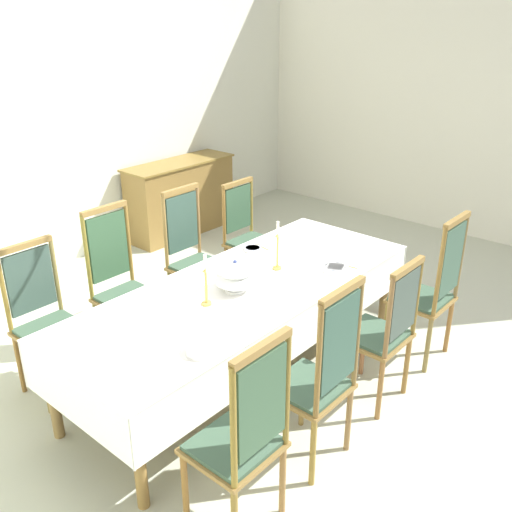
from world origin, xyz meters
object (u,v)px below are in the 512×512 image
(chair_south_c, at_px, (383,329))
(spoon_secondary, at_px, (342,264))
(chair_north_b, at_px, (121,282))
(bowl_near_right, at_px, (336,268))
(dining_table, at_px, (244,294))
(sideboard, at_px, (181,198))
(bowl_far_left, at_px, (203,348))
(candlestick_east, at_px, (277,250))
(chair_south_b, at_px, (319,375))
(chair_north_c, at_px, (193,254))
(chair_south_d, at_px, (431,288))
(chair_north_d, at_px, (248,235))
(chair_north_a, at_px, (45,318))
(soup_tureen, at_px, (235,276))
(spoon_primary, at_px, (259,245))
(chair_south_a, at_px, (243,436))
(candlestick_west, at_px, (206,285))
(bowl_near_left, at_px, (253,249))

(chair_south_c, height_order, spoon_secondary, chair_south_c)
(chair_north_b, relative_size, bowl_near_right, 6.09)
(dining_table, xyz_separation_m, sideboard, (1.71, 2.60, -0.21))
(chair_south_c, xyz_separation_m, bowl_far_left, (-1.17, 0.54, 0.19))
(candlestick_east, xyz_separation_m, spoon_secondary, (0.39, -0.33, -0.15))
(chair_south_b, bearing_deg, chair_north_c, 67.87)
(chair_south_d, relative_size, chair_north_d, 1.12)
(chair_north_d, height_order, sideboard, chair_north_d)
(chair_north_a, xyz_separation_m, bowl_far_left, (0.26, -1.34, 0.19))
(candlestick_east, bearing_deg, soup_tureen, 180.00)
(bowl_near_right, distance_m, spoon_primary, 0.77)
(chair_north_b, xyz_separation_m, candlestick_east, (0.78, -0.95, 0.29))
(chair_south_a, height_order, spoon_secondary, chair_south_a)
(chair_north_b, distance_m, chair_south_d, 2.41)
(chair_south_d, xyz_separation_m, soup_tureen, (-1.19, 0.95, 0.24))
(chair_south_a, bearing_deg, candlestick_west, 54.29)
(chair_north_d, bearing_deg, bowl_near_right, 70.83)
(dining_table, relative_size, chair_south_a, 2.41)
(chair_north_d, distance_m, candlestick_west, 1.77)
(dining_table, height_order, chair_north_b, chair_north_b)
(chair_south_a, distance_m, chair_north_c, 2.37)
(dining_table, bearing_deg, bowl_near_left, 35.92)
(chair_south_b, xyz_separation_m, spoon_primary, (1.04, 1.36, 0.13))
(chair_north_a, height_order, chair_south_d, chair_south_d)
(chair_south_a, distance_m, chair_south_b, 0.66)
(chair_south_d, bearing_deg, chair_north_d, 90.00)
(candlestick_west, bearing_deg, chair_north_a, 125.85)
(bowl_near_left, bearing_deg, candlestick_west, -157.08)
(bowl_near_right, height_order, bowl_far_left, bowl_far_left)
(chair_south_a, xyz_separation_m, chair_south_b, (0.66, -0.00, 0.01))
(chair_south_a, distance_m, soup_tureen, 1.37)
(chair_north_c, height_order, candlestick_east, chair_north_c)
(bowl_near_left, bearing_deg, chair_south_c, -96.97)
(bowl_far_left, bearing_deg, chair_north_d, 35.19)
(candlestick_east, relative_size, bowl_near_left, 2.68)
(dining_table, height_order, bowl_far_left, bowl_far_left)
(candlestick_east, height_order, sideboard, candlestick_east)
(bowl_near_right, bearing_deg, bowl_near_left, 98.28)
(chair_south_d, height_order, bowl_far_left, chair_south_d)
(candlestick_east, bearing_deg, chair_north_c, 90.56)
(chair_south_a, xyz_separation_m, chair_north_c, (1.43, 1.89, -0.00))
(chair_north_b, xyz_separation_m, chair_south_d, (1.49, -1.89, 0.00))
(soup_tureen, distance_m, bowl_far_left, 0.82)
(bowl_near_left, bearing_deg, chair_south_b, -124.95)
(chair_north_a, xyz_separation_m, candlestick_west, (0.68, -0.94, 0.31))
(chair_south_a, relative_size, spoon_primary, 6.76)
(candlestick_east, relative_size, spoon_primary, 2.20)
(sideboard, bearing_deg, bowl_far_left, 50.00)
(sideboard, bearing_deg, spoon_secondary, 72.12)
(bowl_near_left, relative_size, sideboard, 0.10)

